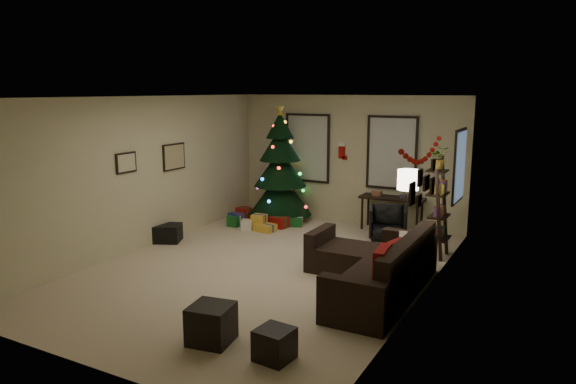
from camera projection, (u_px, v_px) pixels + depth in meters
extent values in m
plane|color=beige|center=(265.00, 268.00, 8.49)|extent=(7.00, 7.00, 0.00)
plane|color=white|center=(263.00, 97.00, 7.98)|extent=(7.00, 7.00, 0.00)
plane|color=beige|center=(349.00, 160.00, 11.26)|extent=(5.00, 0.00, 5.00)
plane|color=beige|center=(81.00, 241.00, 5.21)|extent=(5.00, 0.00, 5.00)
plane|color=beige|center=(143.00, 173.00, 9.40)|extent=(0.00, 7.00, 7.00)
plane|color=beige|center=(425.00, 201.00, 7.07)|extent=(0.00, 7.00, 7.00)
cube|color=#728CB2|center=(308.00, 148.00, 11.64)|extent=(0.94, 0.02, 1.35)
cube|color=beige|center=(308.00, 148.00, 11.64)|extent=(0.94, 0.03, 1.35)
cube|color=#728CB2|center=(392.00, 153.00, 10.75)|extent=(0.94, 0.02, 1.35)
cube|color=beige|center=(392.00, 153.00, 10.75)|extent=(0.94, 0.03, 1.35)
cube|color=#728CB2|center=(460.00, 166.00, 9.26)|extent=(0.05, 0.27, 1.17)
cube|color=beige|center=(460.00, 166.00, 9.26)|extent=(0.05, 0.45, 1.17)
cylinder|color=black|center=(280.00, 213.00, 11.63)|extent=(0.10, 0.10, 0.30)
cone|color=black|center=(280.00, 193.00, 11.55)|extent=(1.37, 1.37, 0.96)
cone|color=black|center=(280.00, 167.00, 11.44)|extent=(1.13, 1.13, 0.81)
cone|color=black|center=(280.00, 144.00, 11.34)|extent=(0.89, 0.89, 0.71)
cone|color=black|center=(280.00, 125.00, 11.27)|extent=(0.61, 0.61, 0.55)
cylinder|color=maroon|center=(280.00, 219.00, 11.66)|extent=(1.11, 1.11, 0.04)
cube|color=maroon|center=(279.00, 222.00, 10.99)|extent=(0.35, 0.28, 0.22)
cube|color=gold|center=(259.00, 222.00, 10.86)|extent=(0.28, 0.25, 0.30)
cube|color=#14591E|center=(296.00, 221.00, 11.14)|extent=(0.25, 0.30, 0.18)
cube|color=navy|center=(236.00, 219.00, 11.19)|extent=(0.30, 0.22, 0.25)
cube|color=silver|center=(247.00, 225.00, 10.83)|extent=(0.22, 0.22, 0.20)
cube|color=maroon|center=(244.00, 214.00, 11.62)|extent=(0.26, 0.26, 0.28)
cube|color=gold|center=(265.00, 228.00, 10.70)|extent=(0.40, 0.30, 0.15)
cube|color=#14591E|center=(235.00, 221.00, 11.12)|extent=(0.24, 0.31, 0.22)
cube|color=black|center=(384.00, 281.00, 7.36)|extent=(0.84, 2.25, 0.39)
cube|color=black|center=(408.00, 255.00, 7.13)|extent=(0.20, 2.25, 0.46)
cube|color=black|center=(352.00, 304.00, 6.28)|extent=(0.84, 0.20, 0.62)
cube|color=black|center=(409.00, 250.00, 8.40)|extent=(0.84, 0.20, 0.62)
cube|color=black|center=(348.00, 258.00, 8.35)|extent=(0.80, 0.84, 0.39)
cube|color=black|center=(320.00, 247.00, 8.56)|extent=(0.18, 0.84, 0.62)
cube|color=maroon|center=(382.00, 267.00, 6.60)|extent=(0.19, 0.50, 0.49)
cube|color=maroon|center=(395.00, 255.00, 7.08)|extent=(0.19, 0.41, 0.40)
cube|color=#C1AE9C|center=(403.00, 249.00, 7.39)|extent=(0.23, 0.42, 0.40)
cube|color=black|center=(211.00, 324.00, 5.97)|extent=(0.53, 0.53, 0.44)
cube|color=black|center=(275.00, 344.00, 5.59)|extent=(0.39, 0.39, 0.34)
cube|color=black|center=(392.00, 198.00, 10.65)|extent=(1.28, 0.46, 0.05)
cylinder|color=black|center=(362.00, 214.00, 10.82)|extent=(0.05, 0.05, 0.64)
cylinder|color=black|center=(368.00, 210.00, 11.14)|extent=(0.05, 0.05, 0.64)
cylinder|color=black|center=(417.00, 220.00, 10.30)|extent=(0.05, 0.05, 0.64)
cylinder|color=black|center=(422.00, 216.00, 10.61)|extent=(0.05, 0.05, 0.64)
imported|color=black|center=(388.00, 223.00, 10.10)|extent=(0.77, 0.74, 0.64)
cube|color=black|center=(438.00, 211.00, 8.70)|extent=(0.05, 0.05, 1.71)
cube|color=black|center=(444.00, 206.00, 9.10)|extent=(0.05, 0.05, 1.71)
cube|color=black|center=(438.00, 238.00, 9.01)|extent=(0.30, 0.47, 0.03)
cube|color=black|center=(439.00, 216.00, 8.94)|extent=(0.30, 0.47, 0.03)
cube|color=black|center=(440.00, 194.00, 8.87)|extent=(0.30, 0.47, 0.03)
cube|color=black|center=(442.00, 172.00, 8.80)|extent=(0.30, 0.47, 0.03)
imported|color=#4C4C4C|center=(439.00, 154.00, 8.45)|extent=(0.51, 0.48, 0.47)
cylinder|color=black|center=(404.00, 266.00, 8.55)|extent=(0.28, 0.28, 0.03)
cylinder|color=black|center=(406.00, 225.00, 8.42)|extent=(0.03, 0.03, 1.33)
cylinder|color=white|center=(408.00, 180.00, 8.28)|extent=(0.33, 0.33, 0.31)
cube|color=black|center=(174.00, 157.00, 10.06)|extent=(0.04, 0.60, 0.50)
cube|color=tan|center=(174.00, 157.00, 10.06)|extent=(0.01, 0.54, 0.45)
cube|color=black|center=(126.00, 163.00, 8.99)|extent=(0.04, 0.45, 0.35)
cube|color=beige|center=(126.00, 163.00, 8.99)|extent=(0.01, 0.41, 0.31)
cube|color=black|center=(412.00, 194.00, 6.52)|extent=(0.03, 0.22, 0.28)
cube|color=black|center=(420.00, 178.00, 6.80)|extent=(0.03, 0.18, 0.22)
cube|color=black|center=(419.00, 201.00, 6.85)|extent=(0.03, 0.20, 0.16)
cube|color=black|center=(426.00, 183.00, 7.12)|extent=(0.03, 0.26, 0.20)
cube|color=black|center=(432.00, 186.00, 7.44)|extent=(0.03, 0.18, 0.24)
cube|color=black|center=(433.00, 165.00, 7.39)|extent=(0.03, 0.16, 0.16)
cube|color=#990F0C|center=(342.00, 151.00, 11.28)|extent=(0.14, 0.04, 0.30)
cube|color=white|center=(342.00, 144.00, 11.26)|extent=(0.16, 0.05, 0.08)
cube|color=#990F0C|center=(345.00, 158.00, 11.28)|extent=(0.10, 0.04, 0.08)
cube|color=#990F0C|center=(358.00, 151.00, 11.18)|extent=(0.14, 0.04, 0.30)
cube|color=white|center=(358.00, 143.00, 11.15)|extent=(0.16, 0.05, 0.08)
cube|color=#990F0C|center=(361.00, 157.00, 11.17)|extent=(0.10, 0.04, 0.08)
cube|color=black|center=(163.00, 233.00, 9.96)|extent=(0.77, 0.67, 0.33)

